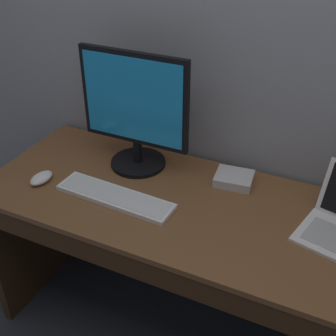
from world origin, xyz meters
The scene contains 7 objects.
ground_plane centered at (0.00, 0.00, 0.00)m, with size 14.00×14.00×0.00m, color #2D333D.
back_wall centered at (0.00, 0.37, 1.39)m, with size 3.84×0.04×2.79m, color gray.
desk centered at (0.00, -0.02, 0.55)m, with size 1.80×0.67×0.78m.
external_monitor centered at (-0.37, 0.16, 1.03)m, with size 0.47×0.24×0.51m.
wired_keyboard centered at (-0.33, -0.10, 0.79)m, with size 0.49×0.15×0.02m.
computer_mouse centered at (-0.67, -0.12, 0.79)m, with size 0.07×0.11×0.04m, color white.
external_drive_box centered at (0.05, 0.21, 0.80)m, with size 0.15×0.13×0.04m, color silver.
Camera 1 is at (0.45, -1.27, 1.83)m, focal length 47.28 mm.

